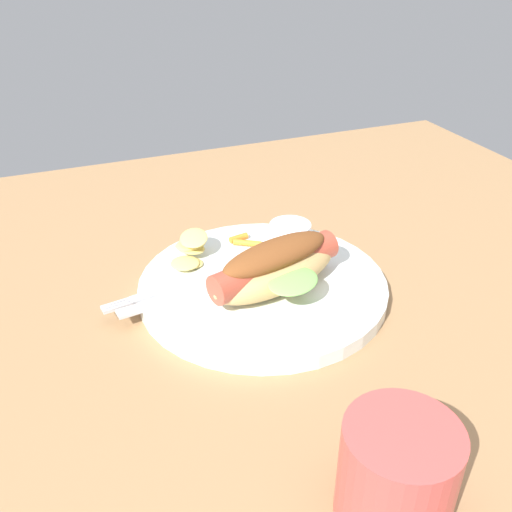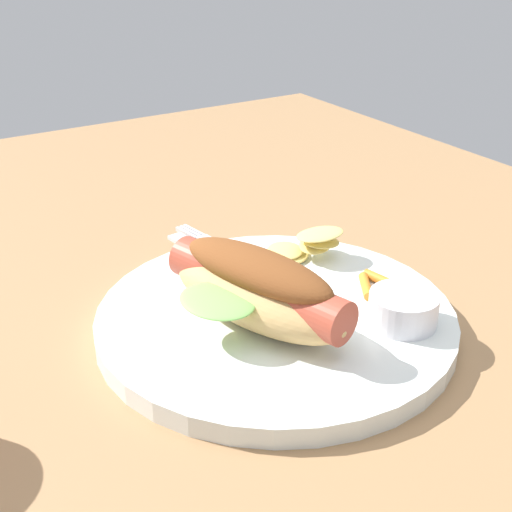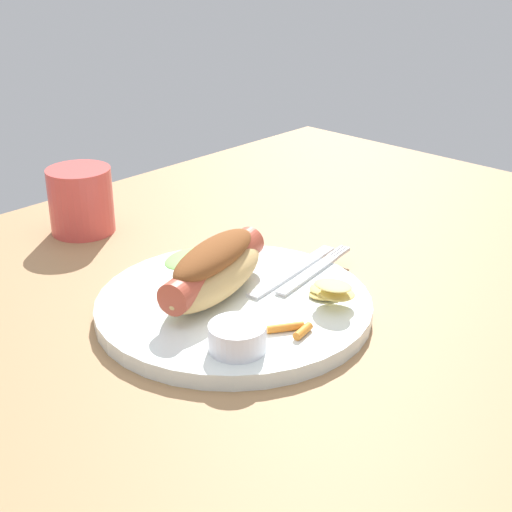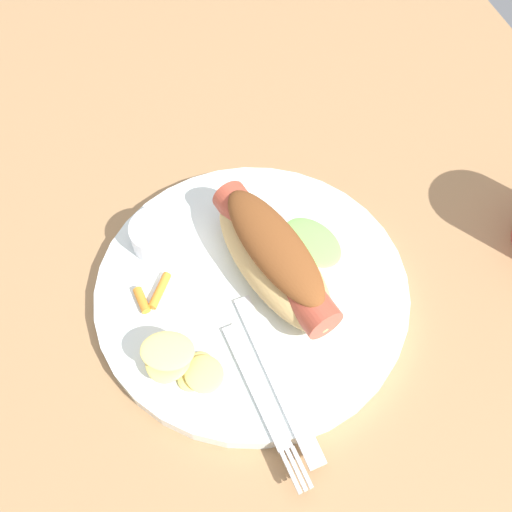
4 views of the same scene
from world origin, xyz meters
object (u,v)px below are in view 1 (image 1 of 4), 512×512
Objects in this scene: knife at (186,294)px; drinking_cup at (397,475)px; plate at (263,286)px; chips_pile at (190,250)px; hot_dog at (276,267)px; fork at (169,290)px; carrot_garnish at (244,241)px; sauce_ramekin at (290,233)px.

knife is 1.83× the size of drinking_cup.
chips_pile reaches higher than plate.
hot_dog is 12.05cm from fork.
carrot_garnish is at bearing 83.49° from plate.
knife is 4.30× the size of carrot_garnish.
knife is 7.85cm from chips_pile.
chips_pile is at bearing -170.82° from carrot_garnish.
sauce_ramekin is 0.34× the size of knife.
plate is 10.06cm from chips_pile.
carrot_garnish is 38.60cm from drinking_cup.
fork reaches higher than plate.
plate is at bearing -50.38° from chips_pile.
hot_dog is 1.11× the size of knife.
plate is 9.90cm from sauce_ramekin.
fork is (-17.04, -5.26, -1.03)cm from sauce_ramekin.
plate is at bearing 170.57° from knife.
carrot_garnish reaches higher than plate.
chips_pile is (4.15, 5.76, 1.08)cm from fork.
drinking_cup reaches higher than plate.
drinking_cup reaches higher than knife.
chips_pile is 7.43cm from carrot_garnish.
fork is at bearing -53.23° from knife.
carrot_garnish is at bearing -108.26° from hot_dog.
fork and knife have the same top height.
drinking_cup is (6.58, -29.89, 2.41)cm from knife.
drinking_cup is (8.13, -31.46, 2.39)cm from fork.
sauce_ramekin is at bearing 76.35° from drinking_cup.
sauce_ramekin is (6.61, 7.08, 2.03)cm from plate.
fork is 13.37cm from carrot_garnish.
fork is at bearing 170.07° from plate.
sauce_ramekin is at bearing -164.01° from knife.
plate is 1.96× the size of fork.
drinking_cup reaches higher than carrot_garnish.
chips_pile is 0.80× the size of drinking_cup.
fork is 4.02× the size of carrot_garnish.
sauce_ramekin reaches higher than knife.
carrot_garnish is at bearing 85.09° from drinking_cup.
plate is 5.37× the size of sauce_ramekin.
knife is at bearing 178.35° from plate.
drinking_cup reaches higher than hot_dog.
carrot_garnish reaches higher than fork.
knife is (-15.50, -6.83, -1.05)cm from sauce_ramekin.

